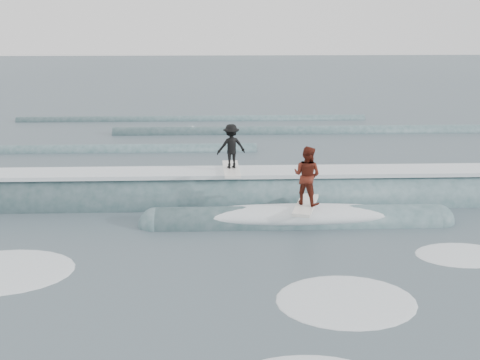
{
  "coord_description": "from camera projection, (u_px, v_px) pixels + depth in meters",
  "views": [
    {
      "loc": [
        -0.61,
        -11.59,
        6.35
      ],
      "look_at": [
        0.0,
        5.46,
        1.1
      ],
      "focal_mm": 40.0,
      "sensor_mm": 36.0,
      "label": 1
    }
  ],
  "objects": [
    {
      "name": "far_swells",
      "position": [
        197.0,
        135.0,
        29.75
      ],
      "size": [
        36.22,
        8.65,
        0.8
      ],
      "color": "#37595D",
      "rests_on": "ground"
    },
    {
      "name": "breaking_wave",
      "position": [
        249.0,
        204.0,
        18.74
      ],
      "size": [
        20.03,
        3.86,
        2.16
      ],
      "color": "#37595D",
      "rests_on": "ground"
    },
    {
      "name": "whitewater",
      "position": [
        225.0,
        299.0,
        12.51
      ],
      "size": [
        17.09,
        7.93,
        0.1
      ],
      "color": "white",
      "rests_on": "ground"
    },
    {
      "name": "surfer_black",
      "position": [
        231.0,
        149.0,
        18.55
      ],
      "size": [
        1.11,
        2.02,
        1.65
      ],
      "color": "white",
      "rests_on": "ground"
    },
    {
      "name": "surfer_red",
      "position": [
        307.0,
        178.0,
        16.65
      ],
      "size": [
        1.14,
        2.07,
        1.96
      ],
      "color": "white",
      "rests_on": "ground"
    },
    {
      "name": "ground",
      "position": [
        248.0,
        289.0,
        12.96
      ],
      "size": [
        160.0,
        160.0,
        0.0
      ],
      "primitive_type": "plane",
      "color": "#3D4E5A",
      "rests_on": "ground"
    }
  ]
}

